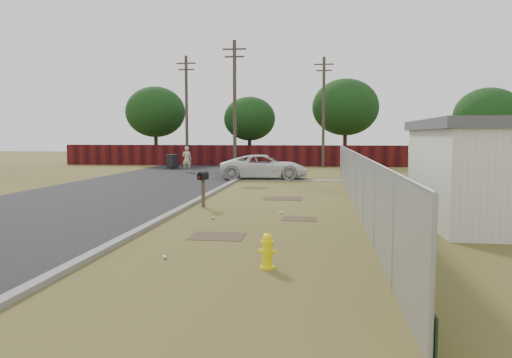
# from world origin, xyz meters

# --- Properties ---
(ground) EXTENTS (120.00, 120.00, 0.00)m
(ground) POSITION_xyz_m (0.00, 0.00, 0.00)
(ground) COLOR olive
(ground) RESTS_ON ground
(street) EXTENTS (15.10, 60.00, 0.12)m
(street) POSITION_xyz_m (-6.76, 8.05, 0.02)
(street) COLOR black
(street) RESTS_ON ground
(chainlink_fence) EXTENTS (0.10, 27.06, 2.02)m
(chainlink_fence) POSITION_xyz_m (3.12, 1.03, 0.80)
(chainlink_fence) COLOR #989BA0
(chainlink_fence) RESTS_ON ground
(privacy_fence) EXTENTS (30.00, 0.12, 1.80)m
(privacy_fence) POSITION_xyz_m (-6.00, 25.00, 0.90)
(privacy_fence) COLOR #4A1010
(privacy_fence) RESTS_ON ground
(utility_poles) EXTENTS (12.60, 8.24, 9.00)m
(utility_poles) POSITION_xyz_m (-3.67, 20.67, 4.69)
(utility_poles) COLOR #4B3E32
(utility_poles) RESTS_ON ground
(horizon_trees) EXTENTS (33.32, 31.94, 7.78)m
(horizon_trees) POSITION_xyz_m (0.84, 23.56, 4.63)
(horizon_trees) COLOR #332516
(horizon_trees) RESTS_ON ground
(fire_hydrant) EXTENTS (0.33, 0.32, 0.74)m
(fire_hydrant) POSITION_xyz_m (0.83, -7.97, 0.35)
(fire_hydrant) COLOR #FFEC0D
(fire_hydrant) RESTS_ON ground
(mailbox) EXTENTS (0.33, 0.57, 1.31)m
(mailbox) POSITION_xyz_m (-2.41, 0.13, 1.03)
(mailbox) COLOR brown
(mailbox) RESTS_ON ground
(pickup_truck) EXTENTS (5.41, 2.72, 1.47)m
(pickup_truck) POSITION_xyz_m (-1.54, 12.31, 0.73)
(pickup_truck) COLOR white
(pickup_truck) RESTS_ON ground
(pedestrian) EXTENTS (0.69, 0.46, 1.86)m
(pedestrian) POSITION_xyz_m (-7.63, 16.96, 0.93)
(pedestrian) COLOR #BEB08B
(pedestrian) RESTS_ON ground
(trash_bin) EXTENTS (0.97, 1.04, 1.13)m
(trash_bin) POSITION_xyz_m (-9.74, 20.36, 0.58)
(trash_bin) COLOR black
(trash_bin) RESTS_ON ground
(scattered_litter) EXTENTS (2.29, 6.63, 0.07)m
(scattered_litter) POSITION_xyz_m (-0.42, -4.18, 0.04)
(scattered_litter) COLOR silver
(scattered_litter) RESTS_ON ground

